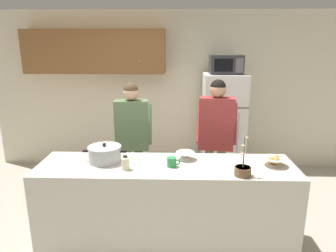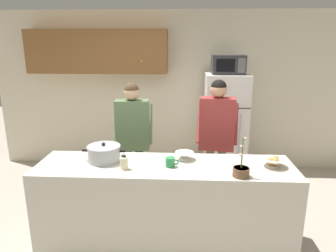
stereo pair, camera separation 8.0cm
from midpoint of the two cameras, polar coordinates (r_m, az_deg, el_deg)
name	(u,v)px [view 1 (the left image)]	position (r m, az deg, el deg)	size (l,w,h in m)	color
ground_plane	(166,244)	(3.53, -0.99, -21.15)	(14.00, 14.00, 0.00)	#B2A899
back_wall_unit	(156,83)	(5.15, -2.72, 7.94)	(6.00, 0.48, 2.60)	beige
kitchen_island	(166,206)	(3.28, -1.03, -14.67)	(2.57, 0.68, 0.92)	beige
refrigerator	(223,126)	(4.90, 9.68, -0.02)	(0.64, 0.68, 1.64)	white
microwave	(226,64)	(4.72, 10.24, 11.21)	(0.48, 0.37, 0.28)	#2D2D30
person_near_pot	(132,132)	(3.87, -7.29, -1.11)	(0.52, 0.44, 1.63)	black
person_by_sink	(216,130)	(3.82, 8.38, -0.77)	(0.55, 0.47, 1.68)	#726656
cooking_pot	(105,154)	(3.20, -12.39, -5.08)	(0.45, 0.34, 0.20)	#ADAFB5
coffee_mug	(172,162)	(3.01, -0.05, -6.73)	(0.13, 0.09, 0.10)	#2D8C4C
bread_bowl	(274,161)	(3.20, 18.42, -6.17)	(0.23, 0.23, 0.10)	beige
empty_bowl	(185,155)	(3.19, 2.52, -5.46)	(0.20, 0.20, 0.08)	white
bottle_near_edge	(125,163)	(2.97, -8.71, -6.74)	(0.08, 0.08, 0.14)	beige
potted_orchid	(243,170)	(2.89, 12.96, -7.95)	(0.15, 0.15, 0.37)	brown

